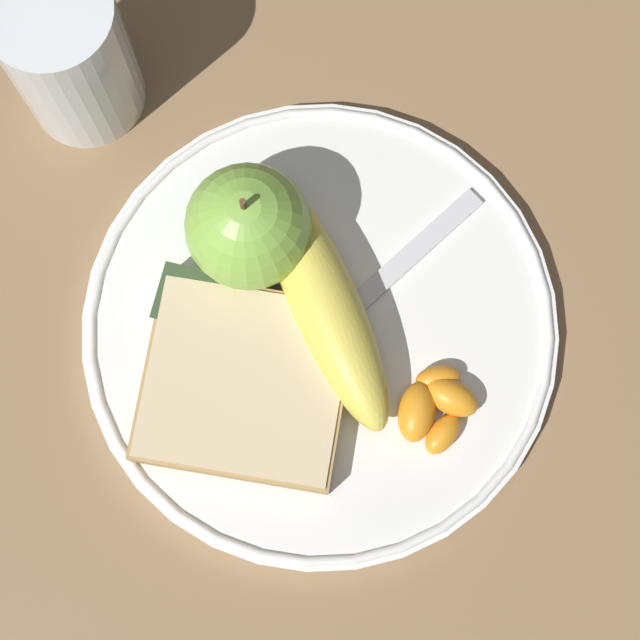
{
  "coord_description": "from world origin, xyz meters",
  "views": [
    {
      "loc": [
        0.03,
        -0.12,
        0.63
      ],
      "look_at": [
        0.0,
        0.0,
        0.03
      ],
      "focal_mm": 60.0,
      "sensor_mm": 36.0,
      "label": 1
    }
  ],
  "objects_px": {
    "apple": "(248,227)",
    "banana": "(316,296)",
    "jam_packet": "(195,302)",
    "fork": "(343,317)",
    "bread_slice": "(245,383)",
    "juice_glass": "(71,58)",
    "plate": "(320,328)"
  },
  "relations": [
    {
      "from": "fork",
      "to": "jam_packet",
      "type": "height_order",
      "value": "jam_packet"
    },
    {
      "from": "juice_glass",
      "to": "fork",
      "type": "height_order",
      "value": "juice_glass"
    },
    {
      "from": "apple",
      "to": "banana",
      "type": "xyz_separation_m",
      "value": [
        0.05,
        -0.03,
        -0.02
      ]
    },
    {
      "from": "fork",
      "to": "jam_packet",
      "type": "distance_m",
      "value": 0.09
    },
    {
      "from": "bread_slice",
      "to": "juice_glass",
      "type": "bearing_deg",
      "value": 133.11
    },
    {
      "from": "plate",
      "to": "apple",
      "type": "distance_m",
      "value": 0.08
    },
    {
      "from": "juice_glass",
      "to": "banana",
      "type": "height_order",
      "value": "juice_glass"
    },
    {
      "from": "banana",
      "to": "jam_packet",
      "type": "height_order",
      "value": "banana"
    },
    {
      "from": "apple",
      "to": "banana",
      "type": "height_order",
      "value": "apple"
    },
    {
      "from": "banana",
      "to": "fork",
      "type": "xyz_separation_m",
      "value": [
        0.02,
        -0.0,
        -0.02
      ]
    },
    {
      "from": "banana",
      "to": "fork",
      "type": "bearing_deg",
      "value": -13.14
    },
    {
      "from": "plate",
      "to": "jam_packet",
      "type": "bearing_deg",
      "value": -175.66
    },
    {
      "from": "apple",
      "to": "jam_packet",
      "type": "bearing_deg",
      "value": -116.25
    },
    {
      "from": "plate",
      "to": "fork",
      "type": "xyz_separation_m",
      "value": [
        0.01,
        0.01,
        0.01
      ]
    },
    {
      "from": "fork",
      "to": "jam_packet",
      "type": "xyz_separation_m",
      "value": [
        -0.09,
        -0.01,
        0.01
      ]
    },
    {
      "from": "apple",
      "to": "fork",
      "type": "bearing_deg",
      "value": -25.36
    },
    {
      "from": "fork",
      "to": "bread_slice",
      "type": "bearing_deg",
      "value": -6.75
    },
    {
      "from": "plate",
      "to": "banana",
      "type": "distance_m",
      "value": 0.03
    },
    {
      "from": "apple",
      "to": "jam_packet",
      "type": "xyz_separation_m",
      "value": [
        -0.02,
        -0.04,
        -0.03
      ]
    },
    {
      "from": "plate",
      "to": "jam_packet",
      "type": "xyz_separation_m",
      "value": [
        -0.07,
        -0.01,
        0.01
      ]
    },
    {
      "from": "juice_glass",
      "to": "banana",
      "type": "distance_m",
      "value": 0.2
    },
    {
      "from": "plate",
      "to": "apple",
      "type": "bearing_deg",
      "value": 143.08
    },
    {
      "from": "bread_slice",
      "to": "fork",
      "type": "xyz_separation_m",
      "value": [
        0.04,
        0.05,
        -0.01
      ]
    },
    {
      "from": "juice_glass",
      "to": "fork",
      "type": "xyz_separation_m",
      "value": [
        0.19,
        -0.1,
        -0.04
      ]
    },
    {
      "from": "juice_glass",
      "to": "bread_slice",
      "type": "xyz_separation_m",
      "value": [
        0.15,
        -0.16,
        -0.03
      ]
    },
    {
      "from": "plate",
      "to": "bread_slice",
      "type": "height_order",
      "value": "bread_slice"
    },
    {
      "from": "juice_glass",
      "to": "apple",
      "type": "height_order",
      "value": "juice_glass"
    },
    {
      "from": "apple",
      "to": "bread_slice",
      "type": "distance_m",
      "value": 0.09
    },
    {
      "from": "fork",
      "to": "plate",
      "type": "bearing_deg",
      "value": -18.9
    },
    {
      "from": "juice_glass",
      "to": "apple",
      "type": "relative_size",
      "value": 1.32
    },
    {
      "from": "juice_glass",
      "to": "banana",
      "type": "xyz_separation_m",
      "value": [
        0.17,
        -0.1,
        -0.02
      ]
    },
    {
      "from": "apple",
      "to": "banana",
      "type": "distance_m",
      "value": 0.06
    }
  ]
}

